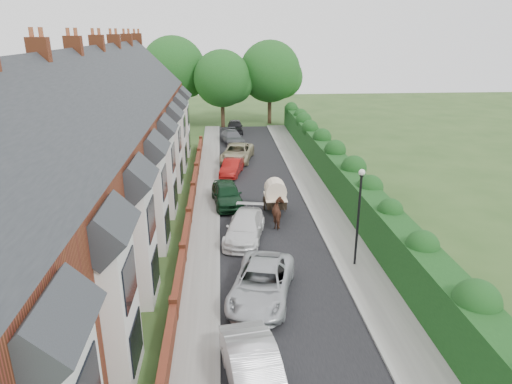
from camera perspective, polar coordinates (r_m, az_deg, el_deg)
ground at (r=20.10m, az=5.77°, el=-15.00°), size 140.00×140.00×0.00m
road at (r=29.65m, az=1.19°, el=-2.96°), size 6.00×58.00×0.02m
pavement_hedge_side at (r=30.28m, az=8.94°, el=-2.61°), size 2.20×58.00×0.12m
pavement_house_side at (r=29.53m, az=-6.28°, el=-3.07°), size 1.70×58.00×0.12m
kerb_hedge_side at (r=30.06m, az=6.99°, el=-2.67°), size 0.18×58.00×0.13m
kerb_house_side at (r=29.51m, az=-4.73°, el=-3.02°), size 0.18×58.00×0.13m
hedge at (r=30.20m, az=12.42°, el=0.23°), size 2.10×58.00×2.85m
terrace_row at (r=28.19m, az=-20.07°, el=4.21°), size 9.05×40.50×11.50m
garden_wall_row at (r=28.51m, az=-8.37°, el=-3.14°), size 0.35×40.35×1.10m
lamppost at (r=22.78m, az=12.78°, el=-1.69°), size 0.32×0.32×5.16m
tree_far_left at (r=56.62m, az=-3.91°, el=13.80°), size 7.14×6.80×9.29m
tree_far_right at (r=58.92m, az=2.13°, el=14.65°), size 7.98×7.60×10.31m
tree_far_back at (r=59.76m, az=-9.87°, el=14.75°), size 8.40×8.00×10.82m
car_silver_a at (r=16.07m, az=-0.18°, el=-21.65°), size 2.38×4.95×1.57m
car_silver_b at (r=20.67m, az=0.70°, el=-11.35°), size 3.75×5.86×1.50m
car_white at (r=26.19m, az=-1.42°, el=-4.46°), size 2.91×5.18×1.42m
car_green at (r=31.25m, az=-3.65°, el=-0.26°), size 2.39×4.81×1.58m
car_red at (r=37.88m, az=-3.03°, el=3.12°), size 2.24×4.18×1.31m
car_beige at (r=41.98m, az=-2.36°, el=4.92°), size 3.59×5.86×1.52m
car_grey at (r=48.61m, az=-2.98°, el=6.85°), size 2.75×4.97×1.36m
car_black at (r=53.78m, az=-2.63°, el=8.17°), size 1.79×4.37×1.49m
horse at (r=27.93m, az=2.91°, el=-2.67°), size 0.90×1.93×1.62m
horse_cart at (r=29.67m, az=2.43°, el=-0.27°), size 1.44×3.17×2.29m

